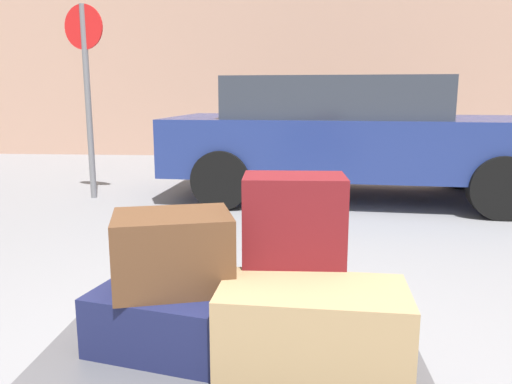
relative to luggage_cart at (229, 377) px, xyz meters
name	(u,v)px	position (x,y,z in m)	size (l,w,h in m)	color
luggage_cart	(229,377)	(0.00, 0.00, 0.00)	(1.33, 0.77, 0.34)	#4C4C51
suitcase_navy_rear_left	(175,315)	(-0.21, 0.10, 0.18)	(0.53, 0.41, 0.22)	#191E47
duffel_bag_tan_front_left	(312,329)	(0.28, -0.05, 0.21)	(0.61, 0.33, 0.29)	#9E7F56
suitcase_maroon_front_right	(293,256)	(0.21, 0.21, 0.37)	(0.37, 0.23, 0.61)	maroon
duffel_bag_brown_topmost_pile	(173,251)	(-0.21, 0.10, 0.42)	(0.40, 0.30, 0.27)	#51331E
parked_car	(349,134)	(0.85, 4.48, 0.49)	(4.43, 2.20, 1.42)	navy
bollard_kerb_near	(477,156)	(2.99, 6.33, 0.03)	(0.27, 0.27, 0.59)	#72665B
no_parking_sign	(87,80)	(-2.19, 4.22, 1.11)	(0.49, 0.14, 2.22)	slate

